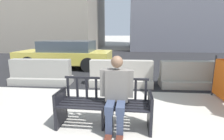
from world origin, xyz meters
TOP-DOWN VIEW (x-y plane):
  - street_asphalt at (0.00, 8.70)m, footprint 120.00×12.00m
  - street_bench at (-0.45, 0.67)m, footprint 1.70×0.57m
  - seated_person at (-0.23, 0.61)m, footprint 0.58×0.73m
  - jersey_barrier_centre at (-0.26, 3.23)m, footprint 2.01×0.70m
  - jersey_barrier_left at (-2.95, 3.18)m, footprint 2.02×0.74m
  - jersey_barrier_right at (1.98, 3.28)m, footprint 2.02×0.74m
  - car_taxi_near at (-3.12, 5.98)m, footprint 4.53×1.98m

SIDE VIEW (x-z plane):
  - street_asphalt at x=0.00m, z-range 0.00..0.01m
  - jersey_barrier_centre at x=-0.26m, z-range -0.08..0.76m
  - jersey_barrier_left at x=-2.95m, z-range -0.08..0.76m
  - jersey_barrier_right at x=1.98m, z-range -0.08..0.76m
  - street_bench at x=-0.45m, z-range -0.04..0.84m
  - car_taxi_near at x=-3.12m, z-range 0.02..1.34m
  - seated_person at x=-0.23m, z-range 0.03..1.35m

